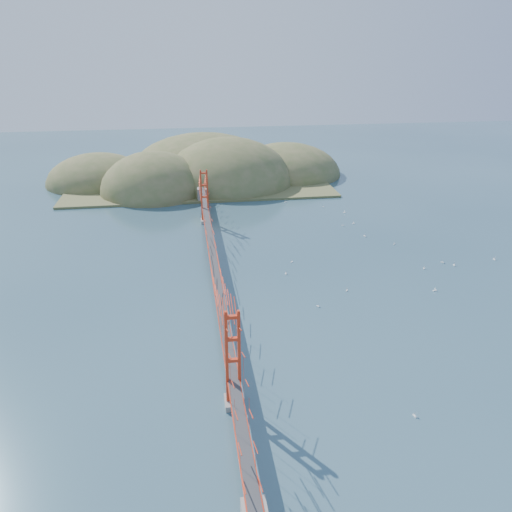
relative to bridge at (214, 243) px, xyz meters
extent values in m
plane|color=#2E4D5D|center=(0.00, -0.18, -7.01)|extent=(320.00, 320.00, 0.00)
cube|color=gray|center=(0.00, -30.18, -6.66)|extent=(2.00, 2.40, 0.70)
cube|color=gray|center=(0.00, 29.82, -6.66)|extent=(2.00, 2.40, 0.70)
cube|color=red|center=(0.00, -0.18, -3.71)|extent=(1.40, 92.00, 0.16)
cube|color=red|center=(0.00, -0.18, -3.91)|extent=(1.33, 92.00, 0.24)
cube|color=#38383A|center=(0.00, -0.18, -3.61)|extent=(1.19, 92.00, 0.03)
cube|color=gray|center=(0.00, 45.82, -5.36)|extent=(2.20, 2.60, 3.30)
cube|color=olive|center=(0.00, 63.82, -6.76)|extent=(70.00, 40.00, 0.60)
ellipsoid|color=olive|center=(-12.00, 55.82, -7.01)|extent=(28.00, 28.00, 21.00)
ellipsoid|color=olive|center=(8.00, 61.82, -7.01)|extent=(36.00, 36.00, 25.00)
ellipsoid|color=olive|center=(26.00, 69.82, -7.01)|extent=(32.00, 32.00, 18.00)
ellipsoid|color=olive|center=(-28.00, 67.82, -7.01)|extent=(28.00, 28.00, 16.00)
ellipsoid|color=olive|center=(2.00, 77.82, -7.01)|extent=(44.00, 44.00, 22.00)
cube|color=white|center=(31.55, 16.67, -6.94)|extent=(0.49, 0.65, 0.11)
cylinder|color=white|center=(31.55, 16.67, -6.60)|extent=(0.02, 0.02, 0.69)
cube|color=white|center=(20.53, -5.94, -6.95)|extent=(0.48, 0.56, 0.10)
cylinder|color=white|center=(20.53, -5.94, -6.64)|extent=(0.02, 0.02, 0.61)
cube|color=white|center=(20.23, 41.73, -6.94)|extent=(0.65, 0.31, 0.11)
cylinder|color=white|center=(20.23, 41.73, -6.60)|extent=(0.02, 0.02, 0.68)
cube|color=white|center=(50.83, 2.08, -6.94)|extent=(0.30, 0.64, 0.11)
cylinder|color=white|center=(50.83, 2.08, -6.61)|extent=(0.02, 0.02, 0.67)
cube|color=white|center=(14.19, 6.21, -6.95)|extent=(0.49, 0.44, 0.09)
cylinder|color=white|center=(14.19, 6.21, -6.68)|extent=(0.01, 0.01, 0.54)
cube|color=white|center=(40.85, 2.16, -6.94)|extent=(0.50, 0.62, 0.11)
cylinder|color=white|center=(40.85, 2.16, -6.61)|extent=(0.02, 0.02, 0.67)
cube|color=white|center=(35.74, 11.68, -6.95)|extent=(0.54, 0.45, 0.10)
cylinder|color=white|center=(35.74, 11.68, -6.66)|extent=(0.02, 0.02, 0.59)
cube|color=white|center=(12.18, 1.56, -6.95)|extent=(0.20, 0.58, 0.11)
cylinder|color=white|center=(12.18, 1.56, -6.63)|extent=(0.02, 0.02, 0.63)
cube|color=white|center=(34.35, -7.94, -6.94)|extent=(0.66, 0.32, 0.11)
cylinder|color=white|center=(34.35, -7.94, -6.60)|extent=(0.02, 0.02, 0.69)
cube|color=white|center=(18.72, -34.78, -6.95)|extent=(0.27, 0.57, 0.10)
cylinder|color=white|center=(18.72, -34.78, -6.65)|extent=(0.02, 0.02, 0.60)
cube|color=white|center=(31.70, 24.35, -6.95)|extent=(0.60, 0.31, 0.10)
cylinder|color=white|center=(31.70, 24.35, -6.64)|extent=(0.02, 0.02, 0.62)
cube|color=white|center=(28.52, 37.02, -6.96)|extent=(0.41, 0.47, 0.09)
cylinder|color=white|center=(28.52, 37.02, -6.70)|extent=(0.01, 0.01, 0.51)
cube|color=white|center=(32.08, 31.93, -6.94)|extent=(0.64, 0.33, 0.11)
cylinder|color=white|center=(32.08, 31.93, -6.61)|extent=(0.02, 0.02, 0.67)
cube|color=white|center=(42.34, 0.75, -6.94)|extent=(0.31, 0.63, 0.11)
cylinder|color=white|center=(42.34, 0.75, -6.61)|extent=(0.02, 0.02, 0.66)
cube|color=white|center=(29.08, 23.49, -6.95)|extent=(0.54, 0.37, 0.09)
cylinder|color=white|center=(29.08, 23.49, -6.67)|extent=(0.01, 0.01, 0.56)
cube|color=white|center=(36.38, 0.13, -6.95)|extent=(0.40, 0.59, 0.10)
cylinder|color=white|center=(36.38, 0.13, -6.64)|extent=(0.02, 0.02, 0.61)
cube|color=white|center=(14.69, -10.26, -6.95)|extent=(0.50, 0.48, 0.10)
cylinder|color=white|center=(14.69, -10.26, -6.67)|extent=(0.02, 0.02, 0.57)
camera|label=1|loc=(-3.86, -73.56, 29.48)|focal=35.00mm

